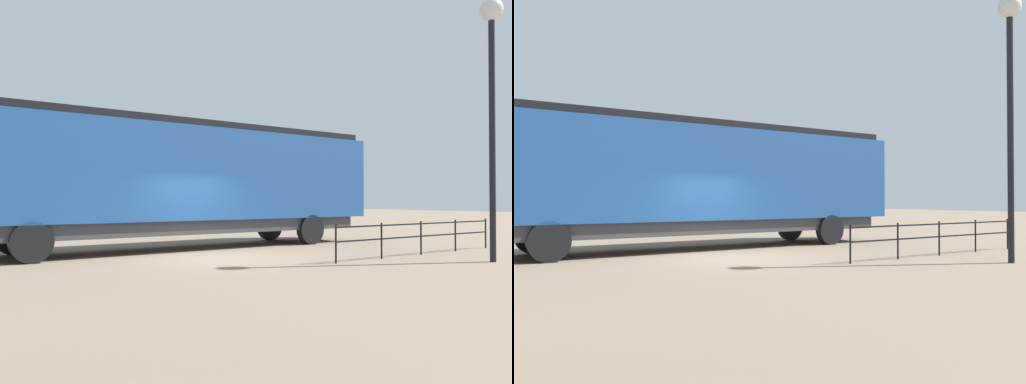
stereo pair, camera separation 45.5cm
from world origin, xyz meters
The scene contains 4 objects.
ground_plane centered at (0.00, 0.00, 0.00)m, with size 120.00×120.00×0.00m, color #84705B.
locomotive centered at (-3.01, 0.83, 2.37)m, with size 2.82×15.14×4.26m.
lamp_post centered at (5.05, 5.54, 5.25)m, with size 0.60×0.60×7.07m.
platform_fence centered at (2.86, 5.44, 0.66)m, with size 0.05×7.17×1.02m.
Camera 1 is at (12.30, -7.41, 1.66)m, focal length 35.24 mm.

